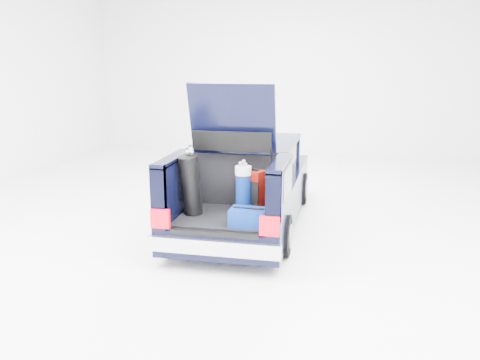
% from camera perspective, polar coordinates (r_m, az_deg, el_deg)
% --- Properties ---
extents(ground, '(14.00, 14.00, 0.00)m').
position_cam_1_polar(ground, '(8.88, 0.67, -4.90)').
color(ground, white).
rests_on(ground, ground).
extents(car, '(1.87, 4.65, 2.47)m').
position_cam_1_polar(car, '(8.80, 0.82, -0.53)').
color(car, black).
rests_on(car, ground).
extents(red_suitcase, '(0.45, 0.38, 0.65)m').
position_cam_1_polar(red_suitcase, '(7.49, 1.20, -1.20)').
color(red_suitcase, '#630903').
rests_on(red_suitcase, car).
extents(black_golf_bag, '(0.39, 0.45, 0.98)m').
position_cam_1_polar(black_golf_bag, '(7.29, -5.54, -0.58)').
color(black_golf_bag, black).
rests_on(black_golf_bag, car).
extents(blue_golf_bag, '(0.31, 0.31, 0.79)m').
position_cam_1_polar(blue_golf_bag, '(7.37, 0.36, -1.02)').
color(blue_golf_bag, black).
rests_on(blue_golf_bag, car).
extents(blue_duffel, '(0.51, 0.35, 0.26)m').
position_cam_1_polar(blue_duffel, '(6.86, 0.97, -4.19)').
color(blue_duffel, navy).
rests_on(blue_duffel, car).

